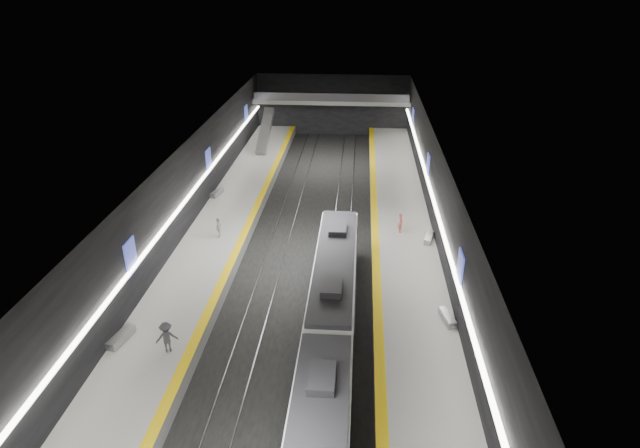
# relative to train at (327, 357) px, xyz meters

# --- Properties ---
(ground) EXTENTS (70.00, 70.00, 0.00)m
(ground) POSITION_rel_train_xyz_m (-2.50, 13.65, -2.20)
(ground) COLOR black
(ground) RESTS_ON ground
(ceiling) EXTENTS (20.00, 70.00, 0.04)m
(ceiling) POSITION_rel_train_xyz_m (-2.50, 13.65, 5.80)
(ceiling) COLOR beige
(ceiling) RESTS_ON wall_left
(wall_left) EXTENTS (0.04, 70.00, 8.00)m
(wall_left) POSITION_rel_train_xyz_m (-12.50, 13.65, 1.80)
(wall_left) COLOR black
(wall_left) RESTS_ON ground
(wall_right) EXTENTS (0.04, 70.00, 8.00)m
(wall_right) POSITION_rel_train_xyz_m (7.50, 13.65, 1.80)
(wall_right) COLOR black
(wall_right) RESTS_ON ground
(wall_back) EXTENTS (20.00, 0.04, 8.00)m
(wall_back) POSITION_rel_train_xyz_m (-2.50, 48.65, 1.80)
(wall_back) COLOR black
(wall_back) RESTS_ON ground
(platform_left) EXTENTS (5.00, 70.00, 1.00)m
(platform_left) POSITION_rel_train_xyz_m (-10.00, 13.65, -1.70)
(platform_left) COLOR slate
(platform_left) RESTS_ON ground
(tile_surface_left) EXTENTS (5.00, 70.00, 0.02)m
(tile_surface_left) POSITION_rel_train_xyz_m (-10.00, 13.65, -1.19)
(tile_surface_left) COLOR #A3A39E
(tile_surface_left) RESTS_ON platform_left
(tactile_strip_left) EXTENTS (0.60, 70.00, 0.02)m
(tactile_strip_left) POSITION_rel_train_xyz_m (-7.80, 13.65, -1.18)
(tactile_strip_left) COLOR yellow
(tactile_strip_left) RESTS_ON platform_left
(platform_right) EXTENTS (5.00, 70.00, 1.00)m
(platform_right) POSITION_rel_train_xyz_m (5.00, 13.65, -1.70)
(platform_right) COLOR slate
(platform_right) RESTS_ON ground
(tile_surface_right) EXTENTS (5.00, 70.00, 0.02)m
(tile_surface_right) POSITION_rel_train_xyz_m (5.00, 13.65, -1.19)
(tile_surface_right) COLOR #A3A39E
(tile_surface_right) RESTS_ON platform_right
(tactile_strip_right) EXTENTS (0.60, 70.00, 0.02)m
(tactile_strip_right) POSITION_rel_train_xyz_m (2.80, 13.65, -1.18)
(tactile_strip_right) COLOR yellow
(tactile_strip_right) RESTS_ON platform_right
(rails) EXTENTS (6.52, 70.00, 0.12)m
(rails) POSITION_rel_train_xyz_m (-2.50, 13.65, -2.14)
(rails) COLOR gray
(rails) RESTS_ON ground
(train) EXTENTS (2.69, 30.04, 3.60)m
(train) POSITION_rel_train_xyz_m (0.00, 0.00, 0.00)
(train) COLOR black
(train) RESTS_ON ground
(ad_posters) EXTENTS (19.94, 53.50, 2.20)m
(ad_posters) POSITION_rel_train_xyz_m (-2.50, 14.65, 2.30)
(ad_posters) COLOR #414CC3
(ad_posters) RESTS_ON wall_left
(cove_light_left) EXTENTS (0.25, 68.60, 0.12)m
(cove_light_left) POSITION_rel_train_xyz_m (-12.30, 13.65, 1.60)
(cove_light_left) COLOR white
(cove_light_left) RESTS_ON wall_left
(cove_light_right) EXTENTS (0.25, 68.60, 0.12)m
(cove_light_right) POSITION_rel_train_xyz_m (7.30, 13.65, 1.60)
(cove_light_right) COLOR white
(cove_light_right) RESTS_ON wall_right
(mezzanine_bridge) EXTENTS (20.00, 3.00, 1.50)m
(mezzanine_bridge) POSITION_rel_train_xyz_m (-2.50, 46.57, 2.84)
(mezzanine_bridge) COLOR gray
(mezzanine_bridge) RESTS_ON wall_left
(escalator) EXTENTS (1.20, 7.50, 3.92)m
(escalator) POSITION_rel_train_xyz_m (-10.00, 39.65, 0.70)
(escalator) COLOR #99999E
(escalator) RESTS_ON platform_left
(bench_left_near) EXTENTS (1.01, 2.12, 0.50)m
(bench_left_near) POSITION_rel_train_xyz_m (-12.00, 1.95, -0.95)
(bench_left_near) COLOR #99999E
(bench_left_near) RESTS_ON platform_left
(bench_left_far) EXTENTS (0.94, 1.90, 0.45)m
(bench_left_far) POSITION_rel_train_xyz_m (-12.00, 23.91, -0.97)
(bench_left_far) COLOR #99999E
(bench_left_far) RESTS_ON platform_left
(bench_right_near) EXTENTS (0.90, 1.92, 0.45)m
(bench_right_near) POSITION_rel_train_xyz_m (7.00, 5.40, -0.97)
(bench_right_near) COLOR #99999E
(bench_right_near) RESTS_ON platform_right
(bench_right_far) EXTENTS (0.99, 1.96, 0.46)m
(bench_right_far) POSITION_rel_train_xyz_m (7.00, 16.05, -0.97)
(bench_right_far) COLOR #99999E
(bench_right_far) RESTS_ON platform_right
(passenger_right_a) EXTENTS (0.47, 0.64, 1.62)m
(passenger_right_a) POSITION_rel_train_xyz_m (4.82, 17.41, -0.38)
(passenger_right_a) COLOR #C74C4A
(passenger_right_a) RESTS_ON platform_right
(passenger_left_a) EXTENTS (0.44, 0.99, 1.66)m
(passenger_left_a) POSITION_rel_train_xyz_m (-9.63, 15.40, -0.37)
(passenger_left_a) COLOR silver
(passenger_left_a) RESTS_ON platform_left
(passenger_left_b) EXTENTS (1.38, 1.09, 1.88)m
(passenger_left_b) POSITION_rel_train_xyz_m (-9.00, 1.30, -0.26)
(passenger_left_b) COLOR #414047
(passenger_left_b) RESTS_ON platform_left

